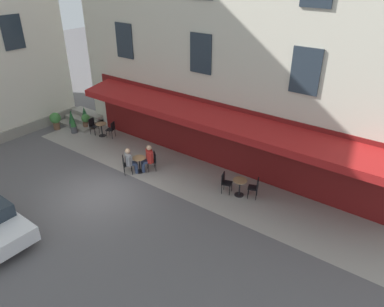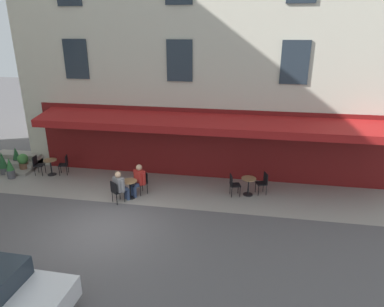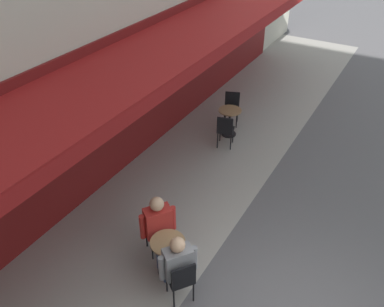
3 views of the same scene
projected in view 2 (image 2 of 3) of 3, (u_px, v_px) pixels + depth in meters
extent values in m
plane|color=#565456|center=(104.00, 228.00, 11.80)|extent=(70.00, 70.00, 0.00)
cube|color=gray|center=(210.00, 192.00, 14.41)|extent=(20.50, 3.20, 0.01)
cube|color=beige|center=(243.00, 7.00, 17.38)|extent=(20.00, 9.00, 15.00)
cube|color=maroon|center=(210.00, 144.00, 15.36)|extent=(16.00, 0.06, 3.20)
cube|color=maroon|center=(208.00, 122.00, 14.17)|extent=(15.00, 1.70, 0.36)
cube|color=maroon|center=(205.00, 132.00, 13.48)|extent=(15.00, 0.04, 0.28)
cube|color=#232D38|center=(295.00, 62.00, 13.57)|extent=(1.10, 0.06, 1.70)
cube|color=#232D38|center=(180.00, 61.00, 14.34)|extent=(1.10, 0.06, 1.70)
cube|color=#232D38|center=(76.00, 59.00, 15.11)|extent=(1.10, 0.06, 1.70)
cube|color=gray|center=(12.00, 168.00, 16.75)|extent=(2.40, 1.40, 0.15)
cube|color=gray|center=(16.00, 162.00, 17.02)|extent=(2.40, 1.05, 0.30)
cube|color=gray|center=(20.00, 157.00, 17.29)|extent=(2.40, 0.70, 0.45)
cylinder|color=black|center=(131.00, 197.00, 13.93)|extent=(0.40, 0.40, 0.03)
cylinder|color=black|center=(130.00, 190.00, 13.81)|extent=(0.06, 0.06, 0.72)
cylinder|color=#99754C|center=(130.00, 181.00, 13.69)|extent=(0.60, 0.60, 0.03)
cylinder|color=black|center=(124.00, 197.00, 13.50)|extent=(0.03, 0.03, 0.45)
cylinder|color=black|center=(120.00, 194.00, 13.74)|extent=(0.03, 0.03, 0.45)
cylinder|color=black|center=(117.00, 200.00, 13.29)|extent=(0.03, 0.03, 0.45)
cylinder|color=black|center=(112.00, 197.00, 13.52)|extent=(0.03, 0.03, 0.45)
cube|color=black|center=(118.00, 191.00, 13.43)|extent=(0.56, 0.56, 0.04)
cube|color=black|center=(113.00, 187.00, 13.24)|extent=(0.34, 0.28, 0.42)
cylinder|color=black|center=(136.00, 189.00, 14.22)|extent=(0.03, 0.03, 0.45)
cylinder|color=black|center=(141.00, 191.00, 13.99)|extent=(0.03, 0.03, 0.45)
cylinder|color=black|center=(142.00, 186.00, 14.44)|extent=(0.03, 0.03, 0.45)
cylinder|color=black|center=(147.00, 189.00, 14.21)|extent=(0.03, 0.03, 0.45)
cube|color=black|center=(141.00, 183.00, 14.13)|extent=(0.56, 0.56, 0.04)
cube|color=black|center=(145.00, 177.00, 14.17)|extent=(0.34, 0.27, 0.42)
cylinder|color=black|center=(248.00, 194.00, 14.18)|extent=(0.40, 0.40, 0.03)
cylinder|color=black|center=(248.00, 187.00, 14.06)|extent=(0.06, 0.06, 0.72)
cylinder|color=#99754C|center=(249.00, 179.00, 13.93)|extent=(0.60, 0.60, 0.03)
cylinder|color=black|center=(240.00, 192.00, 13.91)|extent=(0.03, 0.03, 0.45)
cylinder|color=black|center=(238.00, 188.00, 14.23)|extent=(0.03, 0.03, 0.45)
cylinder|color=black|center=(232.00, 192.00, 13.88)|extent=(0.03, 0.03, 0.45)
cylinder|color=black|center=(230.00, 189.00, 14.20)|extent=(0.03, 0.03, 0.45)
cube|color=black|center=(235.00, 185.00, 13.97)|extent=(0.49, 0.49, 0.04)
cube|color=black|center=(231.00, 180.00, 13.88)|extent=(0.15, 0.40, 0.42)
cylinder|color=black|center=(255.00, 187.00, 14.33)|extent=(0.03, 0.03, 0.45)
cylinder|color=black|center=(258.00, 191.00, 14.01)|extent=(0.03, 0.03, 0.45)
cylinder|color=black|center=(263.00, 187.00, 14.39)|extent=(0.03, 0.03, 0.45)
cylinder|color=black|center=(266.00, 190.00, 14.07)|extent=(0.03, 0.03, 0.45)
cube|color=black|center=(261.00, 183.00, 14.12)|extent=(0.52, 0.52, 0.04)
cube|color=black|center=(266.00, 178.00, 14.07)|extent=(0.18, 0.39, 0.42)
cylinder|color=black|center=(52.00, 174.00, 16.13)|extent=(0.40, 0.40, 0.03)
cylinder|color=black|center=(51.00, 168.00, 16.01)|extent=(0.06, 0.06, 0.72)
cylinder|color=#99754C|center=(50.00, 160.00, 15.89)|extent=(0.60, 0.60, 0.03)
cylinder|color=black|center=(42.00, 172.00, 15.92)|extent=(0.03, 0.03, 0.45)
cylinder|color=black|center=(45.00, 169.00, 16.24)|extent=(0.03, 0.03, 0.45)
cylinder|color=black|center=(35.00, 171.00, 15.94)|extent=(0.03, 0.03, 0.45)
cylinder|color=black|center=(38.00, 169.00, 16.26)|extent=(0.03, 0.03, 0.45)
cube|color=black|center=(39.00, 165.00, 16.01)|extent=(0.44, 0.44, 0.04)
cube|color=black|center=(35.00, 161.00, 15.94)|extent=(0.09, 0.40, 0.42)
cylinder|color=black|center=(61.00, 169.00, 16.27)|extent=(0.03, 0.03, 0.45)
cylinder|color=black|center=(59.00, 171.00, 15.95)|extent=(0.03, 0.03, 0.45)
cylinder|color=black|center=(68.00, 168.00, 16.32)|extent=(0.03, 0.03, 0.45)
cylinder|color=black|center=(67.00, 171.00, 16.00)|extent=(0.03, 0.03, 0.45)
cube|color=black|center=(63.00, 165.00, 16.05)|extent=(0.51, 0.51, 0.04)
cube|color=black|center=(66.00, 160.00, 16.00)|extent=(0.16, 0.39, 0.42)
cylinder|color=navy|center=(128.00, 194.00, 13.69)|extent=(0.15, 0.15, 0.47)
cylinder|color=navy|center=(124.00, 190.00, 13.50)|extent=(0.32, 0.35, 0.15)
cylinder|color=navy|center=(126.00, 193.00, 13.82)|extent=(0.15, 0.15, 0.47)
cylinder|color=navy|center=(122.00, 188.00, 13.62)|extent=(0.32, 0.35, 0.15)
cube|color=gray|center=(119.00, 184.00, 13.36)|extent=(0.52, 0.49, 0.55)
sphere|color=tan|center=(118.00, 175.00, 13.23)|extent=(0.24, 0.24, 0.24)
cylinder|color=gray|center=(123.00, 187.00, 13.18)|extent=(0.10, 0.10, 0.49)
cylinder|color=gray|center=(115.00, 182.00, 13.56)|extent=(0.10, 0.10, 0.49)
cylinder|color=navy|center=(132.00, 191.00, 14.02)|extent=(0.15, 0.15, 0.47)
cylinder|color=navy|center=(135.00, 184.00, 14.04)|extent=(0.33, 0.36, 0.16)
cylinder|color=navy|center=(135.00, 192.00, 13.89)|extent=(0.15, 0.15, 0.47)
cylinder|color=navy|center=(138.00, 185.00, 13.91)|extent=(0.33, 0.36, 0.16)
cube|color=red|center=(140.00, 177.00, 13.99)|extent=(0.54, 0.50, 0.57)
sphere|color=tan|center=(139.00, 167.00, 13.85)|extent=(0.25, 0.25, 0.25)
cylinder|color=red|center=(136.00, 175.00, 14.19)|extent=(0.10, 0.10, 0.50)
cylinder|color=red|center=(144.00, 179.00, 13.80)|extent=(0.10, 0.10, 0.50)
cylinder|color=#2D2D33|center=(18.00, 163.00, 17.01)|extent=(0.35, 0.35, 0.41)
cone|color=#23562D|center=(16.00, 153.00, 16.84)|extent=(0.33, 0.33, 0.61)
cylinder|color=#4C4C51|center=(4.00, 171.00, 16.20)|extent=(0.38, 0.38, 0.31)
cone|color=#23562D|center=(2.00, 160.00, 16.01)|extent=(0.36, 0.36, 0.79)
cylinder|color=brown|center=(24.00, 167.00, 16.46)|extent=(0.41, 0.41, 0.42)
sphere|color=#3D7A38|center=(23.00, 159.00, 16.32)|extent=(0.50, 0.50, 0.50)
cylinder|color=#4C4C51|center=(11.00, 174.00, 15.72)|extent=(0.35, 0.35, 0.39)
cone|color=#2D6B33|center=(9.00, 164.00, 15.56)|extent=(0.33, 0.33, 0.59)
cylinder|color=black|center=(54.00, 293.00, 8.49)|extent=(0.60, 0.20, 0.60)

